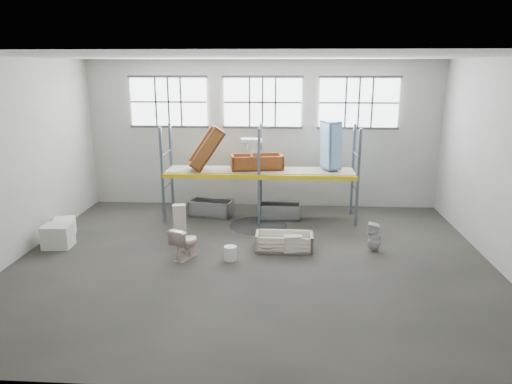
# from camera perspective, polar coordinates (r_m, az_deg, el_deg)

# --- Properties ---
(floor) EXTENTS (12.00, 10.00, 0.10)m
(floor) POSITION_cam_1_polar(r_m,az_deg,el_deg) (12.20, -0.46, -8.42)
(floor) COLOR #46423B
(floor) RESTS_ON ground
(ceiling) EXTENTS (12.00, 10.00, 0.10)m
(ceiling) POSITION_cam_1_polar(r_m,az_deg,el_deg) (11.20, -0.51, 16.27)
(ceiling) COLOR silver
(ceiling) RESTS_ON ground
(wall_back) EXTENTS (12.00, 0.10, 5.00)m
(wall_back) POSITION_cam_1_polar(r_m,az_deg,el_deg) (16.40, 0.80, 6.93)
(wall_back) COLOR #A6A69A
(wall_back) RESTS_ON ground
(wall_front) EXTENTS (12.00, 0.10, 5.00)m
(wall_front) POSITION_cam_1_polar(r_m,az_deg,el_deg) (6.59, -3.66, -5.49)
(wall_front) COLOR #A5A599
(wall_front) RESTS_ON ground
(wall_left) EXTENTS (0.10, 10.00, 5.00)m
(wall_left) POSITION_cam_1_polar(r_m,az_deg,el_deg) (13.31, -27.49, 3.34)
(wall_left) COLOR beige
(wall_left) RESTS_ON ground
(wall_right) EXTENTS (0.10, 10.00, 5.00)m
(wall_right) POSITION_cam_1_polar(r_m,az_deg,el_deg) (12.55, 28.29, 2.62)
(wall_right) COLOR #B7B6A8
(wall_right) RESTS_ON ground
(window_left) EXTENTS (2.60, 0.04, 1.60)m
(window_left) POSITION_cam_1_polar(r_m,az_deg,el_deg) (16.64, -10.47, 10.62)
(window_left) COLOR white
(window_left) RESTS_ON wall_back
(window_mid) EXTENTS (2.60, 0.04, 1.60)m
(window_mid) POSITION_cam_1_polar(r_m,az_deg,el_deg) (16.17, 0.79, 10.74)
(window_mid) COLOR white
(window_mid) RESTS_ON wall_back
(window_right) EXTENTS (2.60, 0.04, 1.60)m
(window_right) POSITION_cam_1_polar(r_m,az_deg,el_deg) (16.33, 12.27, 10.45)
(window_right) COLOR white
(window_right) RESTS_ON wall_back
(rack_upright_la) EXTENTS (0.08, 0.08, 3.00)m
(rack_upright_la) POSITION_cam_1_polar(r_m,az_deg,el_deg) (14.95, -11.21, 1.95)
(rack_upright_la) COLOR slate
(rack_upright_la) RESTS_ON floor
(rack_upright_lb) EXTENTS (0.08, 0.08, 3.00)m
(rack_upright_lb) POSITION_cam_1_polar(r_m,az_deg,el_deg) (16.08, -10.14, 2.92)
(rack_upright_lb) COLOR slate
(rack_upright_lb) RESTS_ON floor
(rack_upright_ma) EXTENTS (0.08, 0.08, 3.00)m
(rack_upright_ma) POSITION_cam_1_polar(r_m,az_deg,el_deg) (14.47, 0.35, 1.81)
(rack_upright_ma) COLOR slate
(rack_upright_ma) RESTS_ON floor
(rack_upright_mb) EXTENTS (0.08, 0.08, 3.00)m
(rack_upright_mb) POSITION_cam_1_polar(r_m,az_deg,el_deg) (15.64, 0.61, 2.82)
(rack_upright_mb) COLOR slate
(rack_upright_mb) RESTS_ON floor
(rack_upright_ra) EXTENTS (0.08, 0.08, 3.00)m
(rack_upright_ra) POSITION_cam_1_polar(r_m,az_deg,el_deg) (14.62, 12.18, 1.60)
(rack_upright_ra) COLOR slate
(rack_upright_ra) RESTS_ON floor
(rack_upright_rb) EXTENTS (0.08, 0.08, 3.00)m
(rack_upright_rb) POSITION_cam_1_polar(r_m,az_deg,el_deg) (15.77, 11.57, 2.61)
(rack_upright_rb) COLOR slate
(rack_upright_rb) RESTS_ON floor
(rack_beam_front) EXTENTS (6.00, 0.10, 0.14)m
(rack_beam_front) POSITION_cam_1_polar(r_m,az_deg,el_deg) (14.47, 0.35, 1.81)
(rack_beam_front) COLOR yellow
(rack_beam_front) RESTS_ON floor
(rack_beam_back) EXTENTS (6.00, 0.10, 0.14)m
(rack_beam_back) POSITION_cam_1_polar(r_m,az_deg,el_deg) (15.64, 0.61, 2.82)
(rack_beam_back) COLOR yellow
(rack_beam_back) RESTS_ON floor
(shelf_deck) EXTENTS (5.90, 1.10, 0.03)m
(shelf_deck) POSITION_cam_1_polar(r_m,az_deg,el_deg) (15.04, 0.49, 2.63)
(shelf_deck) COLOR gray
(shelf_deck) RESTS_ON floor
(wet_patch) EXTENTS (1.80, 1.80, 0.00)m
(wet_patch) POSITION_cam_1_polar(r_m,az_deg,el_deg) (14.70, 0.30, -4.06)
(wet_patch) COLOR black
(wet_patch) RESTS_ON floor
(bathtub_beige) EXTENTS (1.53, 0.72, 0.45)m
(bathtub_beige) POSITION_cam_1_polar(r_m,az_deg,el_deg) (12.79, 3.41, -6.00)
(bathtub_beige) COLOR beige
(bathtub_beige) RESTS_ON floor
(cistern_spare) EXTENTS (0.50, 0.30, 0.45)m
(cistern_spare) POSITION_cam_1_polar(r_m,az_deg,el_deg) (12.51, 4.42, -6.23)
(cistern_spare) COLOR beige
(cistern_spare) RESTS_ON bathtub_beige
(sink_in_tub) EXTENTS (0.52, 0.52, 0.14)m
(sink_in_tub) POSITION_cam_1_polar(r_m,az_deg,el_deg) (12.59, 1.29, -6.63)
(sink_in_tub) COLOR beige
(sink_in_tub) RESTS_ON bathtub_beige
(toilet_beige) EXTENTS (0.77, 0.94, 0.84)m
(toilet_beige) POSITION_cam_1_polar(r_m,az_deg,el_deg) (12.31, -8.54, -6.03)
(toilet_beige) COLOR beige
(toilet_beige) RESTS_ON floor
(cistern_tall) EXTENTS (0.40, 0.31, 1.10)m
(cistern_tall) POSITION_cam_1_polar(r_m,az_deg,el_deg) (13.33, -9.16, -3.80)
(cistern_tall) COLOR beige
(cistern_tall) RESTS_ON floor
(toilet_white) EXTENTS (0.43, 0.42, 0.78)m
(toilet_white) POSITION_cam_1_polar(r_m,az_deg,el_deg) (13.05, 14.09, -5.23)
(toilet_white) COLOR silver
(toilet_white) RESTS_ON floor
(steel_tub_left) EXTENTS (1.50, 0.93, 0.51)m
(steel_tub_left) POSITION_cam_1_polar(r_m,az_deg,el_deg) (15.68, -5.42, -1.92)
(steel_tub_left) COLOR #B5B7BE
(steel_tub_left) RESTS_ON floor
(steel_tub_right) EXTENTS (1.33, 0.63, 0.49)m
(steel_tub_right) POSITION_cam_1_polar(r_m,az_deg,el_deg) (15.33, 2.90, -2.32)
(steel_tub_right) COLOR #9B9DA1
(steel_tub_right) RESTS_ON floor
(rust_tub_flat) EXTENTS (1.74, 1.05, 0.46)m
(rust_tub_flat) POSITION_cam_1_polar(r_m,az_deg,el_deg) (15.11, 0.11, 3.62)
(rust_tub_flat) COLOR #9C5F20
(rust_tub_flat) RESTS_ON shelf_deck
(rust_tub_tilted) EXTENTS (1.31, 0.96, 1.43)m
(rust_tub_tilted) POSITION_cam_1_polar(r_m,az_deg,el_deg) (14.97, -5.99, 5.28)
(rust_tub_tilted) COLOR #94522A
(rust_tub_tilted) RESTS_ON shelf_deck
(sink_on_shelf) EXTENTS (0.68, 0.53, 0.58)m
(sink_on_shelf) POSITION_cam_1_polar(r_m,az_deg,el_deg) (14.71, -0.54, 4.40)
(sink_on_shelf) COLOR white
(sink_on_shelf) RESTS_ON rust_tub_flat
(blue_tub_upright) EXTENTS (0.69, 0.82, 1.51)m
(blue_tub_upright) POSITION_cam_1_polar(r_m,az_deg,el_deg) (15.05, 8.97, 5.61)
(blue_tub_upright) COLOR #86B1E2
(blue_tub_upright) RESTS_ON shelf_deck
(bucket) EXTENTS (0.33, 0.33, 0.37)m
(bucket) POSITION_cam_1_polar(r_m,az_deg,el_deg) (12.14, -3.11, -7.38)
(bucket) COLOR silver
(bucket) RESTS_ON floor
(carton_near) EXTENTS (0.78, 0.68, 0.62)m
(carton_near) POSITION_cam_1_polar(r_m,az_deg,el_deg) (14.02, -22.74, -4.90)
(carton_near) COLOR silver
(carton_near) RESTS_ON floor
(carton_far) EXTENTS (0.75, 0.75, 0.49)m
(carton_far) POSITION_cam_1_polar(r_m,az_deg,el_deg) (14.96, -22.04, -3.88)
(carton_far) COLOR white
(carton_far) RESTS_ON floor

